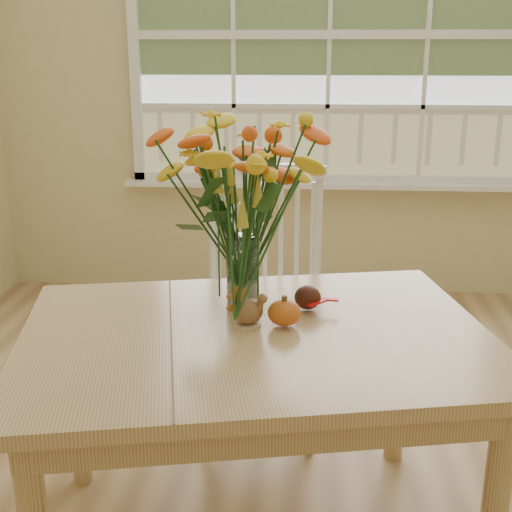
{
  "coord_description": "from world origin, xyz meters",
  "views": [
    {
      "loc": [
        -0.12,
        -1.88,
        1.5
      ],
      "look_at": [
        -0.26,
        -0.06,
        0.93
      ],
      "focal_mm": 48.0,
      "sensor_mm": 36.0,
      "label": 1
    }
  ],
  "objects": [
    {
      "name": "wall_back",
      "position": [
        0.0,
        2.25,
        1.35
      ],
      "size": [
        4.0,
        0.02,
        2.7
      ],
      "primitive_type": "cube",
      "color": "#CEC083",
      "rests_on": "floor"
    },
    {
      "name": "window",
      "position": [
        0.0,
        2.21,
        1.53
      ],
      "size": [
        2.42,
        0.12,
        1.74
      ],
      "color": "silver",
      "rests_on": "wall_back"
    },
    {
      "name": "dining_table",
      "position": [
        -0.26,
        -0.08,
        0.62
      ],
      "size": [
        1.49,
        1.2,
        0.71
      ],
      "rotation": [
        0.0,
        0.0,
        0.2
      ],
      "color": "tan",
      "rests_on": "floor"
    },
    {
      "name": "windsor_chair",
      "position": [
        -0.28,
        0.69,
        0.57
      ],
      "size": [
        0.49,
        0.47,
        1.02
      ],
      "rotation": [
        0.0,
        0.0,
        -0.03
      ],
      "color": "white",
      "rests_on": "floor"
    },
    {
      "name": "flower_vase",
      "position": [
        -0.31,
        0.1,
        1.06
      ],
      "size": [
        0.48,
        0.48,
        0.57
      ],
      "color": "white",
      "rests_on": "dining_table"
    },
    {
      "name": "pumpkin",
      "position": [
        -0.18,
        -0.04,
        0.75
      ],
      "size": [
        0.1,
        0.1,
        0.08
      ],
      "primitive_type": "ellipsoid",
      "color": "#C05716",
      "rests_on": "dining_table"
    },
    {
      "name": "turkey_figurine",
      "position": [
        -0.28,
        -0.05,
        0.76
      ],
      "size": [
        0.12,
        0.11,
        0.12
      ],
      "rotation": [
        0.0,
        0.0,
        0.59
      ],
      "color": "#CCB78C",
      "rests_on": "dining_table"
    },
    {
      "name": "dark_gourd",
      "position": [
        -0.11,
        0.09,
        0.75
      ],
      "size": [
        0.13,
        0.08,
        0.07
      ],
      "color": "#38160F",
      "rests_on": "dining_table"
    }
  ]
}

